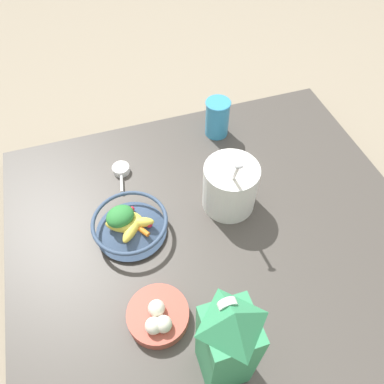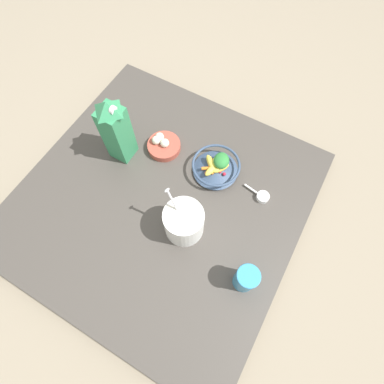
% 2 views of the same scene
% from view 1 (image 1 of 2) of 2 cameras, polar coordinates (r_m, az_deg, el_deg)
% --- Properties ---
extents(ground_plane, '(6.00, 6.00, 0.00)m').
position_cam_1_polar(ground_plane, '(0.97, 4.84, -10.48)').
color(ground_plane, gray).
extents(countertop, '(1.03, 1.03, 0.05)m').
position_cam_1_polar(countertop, '(0.95, 4.95, -9.78)').
color(countertop, '#47423D').
rests_on(countertop, ground_plane).
extents(fruit_bowl, '(0.19, 0.19, 0.08)m').
position_cam_1_polar(fruit_bowl, '(0.93, -9.49, -4.90)').
color(fruit_bowl, '#384C6B').
rests_on(fruit_bowl, countertop).
extents(milk_carton, '(0.08, 0.08, 0.30)m').
position_cam_1_polar(milk_carton, '(0.69, 5.35, -22.11)').
color(milk_carton, '#338C59').
rests_on(milk_carton, countertop).
extents(yogurt_tub, '(0.14, 0.14, 0.23)m').
position_cam_1_polar(yogurt_tub, '(0.95, 5.84, 1.08)').
color(yogurt_tub, white).
rests_on(yogurt_tub, countertop).
extents(drinking_cup, '(0.08, 0.08, 0.12)m').
position_cam_1_polar(drinking_cup, '(1.14, 3.88, 11.31)').
color(drinking_cup, '#3893C6').
rests_on(drinking_cup, countertop).
extents(measuring_scoop, '(0.05, 0.11, 0.02)m').
position_cam_1_polar(measuring_scoop, '(1.08, -10.76, 3.28)').
color(measuring_scoop, white).
rests_on(measuring_scoop, countertop).
extents(garlic_bowl, '(0.13, 0.13, 0.06)m').
position_cam_1_polar(garlic_bowl, '(0.84, -5.20, -18.32)').
color(garlic_bowl, '#B24C3D').
rests_on(garlic_bowl, countertop).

